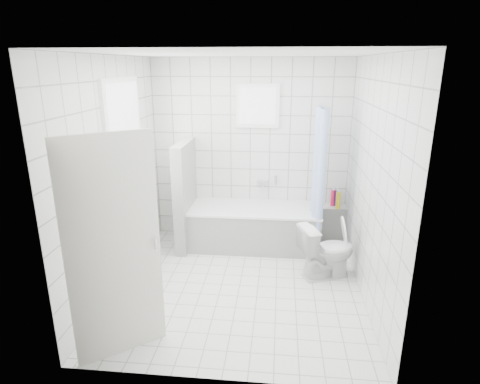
# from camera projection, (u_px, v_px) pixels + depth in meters

# --- Properties ---
(ground) EXTENTS (3.00, 3.00, 0.00)m
(ground) POSITION_uv_depth(u_px,v_px,m) (240.00, 285.00, 4.75)
(ground) COLOR white
(ground) RESTS_ON ground
(ceiling) EXTENTS (3.00, 3.00, 0.00)m
(ceiling) POSITION_uv_depth(u_px,v_px,m) (240.00, 54.00, 3.96)
(ceiling) COLOR white
(ceiling) RESTS_ON ground
(wall_back) EXTENTS (2.80, 0.02, 2.60)m
(wall_back) POSITION_uv_depth(u_px,v_px,m) (250.00, 152.00, 5.78)
(wall_back) COLOR white
(wall_back) RESTS_ON ground
(wall_front) EXTENTS (2.80, 0.02, 2.60)m
(wall_front) POSITION_uv_depth(u_px,v_px,m) (219.00, 236.00, 2.93)
(wall_front) COLOR white
(wall_front) RESTS_ON ground
(wall_left) EXTENTS (0.02, 3.00, 2.60)m
(wall_left) POSITION_uv_depth(u_px,v_px,m) (116.00, 176.00, 4.49)
(wall_left) COLOR white
(wall_left) RESTS_ON ground
(wall_right) EXTENTS (0.02, 3.00, 2.60)m
(wall_right) POSITION_uv_depth(u_px,v_px,m) (372.00, 184.00, 4.22)
(wall_right) COLOR white
(wall_right) RESTS_ON ground
(window_left) EXTENTS (0.01, 0.90, 1.40)m
(window_left) POSITION_uv_depth(u_px,v_px,m) (127.00, 145.00, 4.68)
(window_left) COLOR white
(window_left) RESTS_ON wall_left
(window_back) EXTENTS (0.50, 0.01, 0.50)m
(window_back) POSITION_uv_depth(u_px,v_px,m) (258.00, 106.00, 5.53)
(window_back) COLOR white
(window_back) RESTS_ON wall_back
(window_sill) EXTENTS (0.18, 1.02, 0.08)m
(window_sill) POSITION_uv_depth(u_px,v_px,m) (136.00, 205.00, 4.90)
(window_sill) COLOR white
(window_sill) RESTS_ON wall_left
(door) EXTENTS (0.65, 0.53, 2.00)m
(door) POSITION_uv_depth(u_px,v_px,m) (114.00, 251.00, 3.37)
(door) COLOR silver
(door) RESTS_ON ground
(bathtub) EXTENTS (1.82, 0.77, 0.58)m
(bathtub) POSITION_uv_depth(u_px,v_px,m) (255.00, 227.00, 5.72)
(bathtub) COLOR white
(bathtub) RESTS_ON ground
(partition_wall) EXTENTS (0.15, 0.85, 1.50)m
(partition_wall) POSITION_uv_depth(u_px,v_px,m) (185.00, 195.00, 5.62)
(partition_wall) COLOR white
(partition_wall) RESTS_ON ground
(tiled_ledge) EXTENTS (0.40, 0.24, 0.55)m
(tiled_ledge) POSITION_uv_depth(u_px,v_px,m) (333.00, 224.00, 5.85)
(tiled_ledge) COLOR white
(tiled_ledge) RESTS_ON ground
(toilet) EXTENTS (0.77, 0.61, 0.69)m
(toilet) POSITION_uv_depth(u_px,v_px,m) (327.00, 251.00, 4.86)
(toilet) COLOR white
(toilet) RESTS_ON ground
(curtain_rod) EXTENTS (0.02, 0.80, 0.02)m
(curtain_rod) POSITION_uv_depth(u_px,v_px,m) (323.00, 105.00, 5.09)
(curtain_rod) COLOR silver
(curtain_rod) RESTS_ON wall_back
(shower_curtain) EXTENTS (0.14, 0.48, 1.78)m
(shower_curtain) POSITION_uv_depth(u_px,v_px,m) (319.00, 176.00, 5.24)
(shower_curtain) COLOR #5082EB
(shower_curtain) RESTS_ON curtain_rod
(tub_faucet) EXTENTS (0.18, 0.06, 0.06)m
(tub_faucet) POSITION_uv_depth(u_px,v_px,m) (263.00, 183.00, 5.85)
(tub_faucet) COLOR silver
(tub_faucet) RESTS_ON wall_back
(sill_bottles) EXTENTS (0.17, 0.63, 0.32)m
(sill_bottles) POSITION_uv_depth(u_px,v_px,m) (133.00, 194.00, 4.76)
(sill_bottles) COLOR white
(sill_bottles) RESTS_ON window_sill
(ledge_bottles) EXTENTS (0.12, 0.18, 0.25)m
(ledge_bottles) POSITION_uv_depth(u_px,v_px,m) (336.00, 199.00, 5.72)
(ledge_bottles) COLOR #D01843
(ledge_bottles) RESTS_ON tiled_ledge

